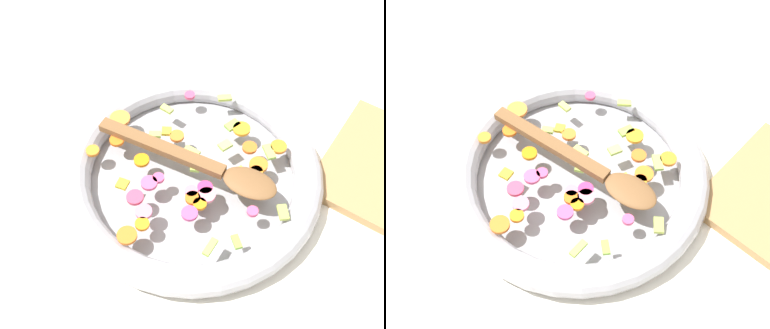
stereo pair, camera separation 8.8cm
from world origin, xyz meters
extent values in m
plane|color=silver|center=(0.00, 0.00, 0.00)|extent=(4.00, 4.00, 0.00)
cylinder|color=gray|center=(0.00, 0.00, 0.01)|extent=(0.39, 0.39, 0.01)
torus|color=#9E9EA5|center=(0.00, 0.00, 0.03)|extent=(0.44, 0.44, 0.05)
cylinder|color=orange|center=(0.06, 0.05, 0.05)|extent=(0.02, 0.02, 0.01)
cylinder|color=orange|center=(0.14, 0.00, 0.05)|extent=(0.03, 0.03, 0.01)
cylinder|color=orange|center=(0.17, -0.01, 0.05)|extent=(0.04, 0.04, 0.01)
cylinder|color=orange|center=(-0.11, 0.03, 0.05)|extent=(0.03, 0.03, 0.01)
cylinder|color=orange|center=(-0.06, 0.09, 0.05)|extent=(0.03, 0.03, 0.01)
cylinder|color=orange|center=(-0.01, -0.16, 0.05)|extent=(0.04, 0.04, 0.01)
cylinder|color=orange|center=(0.03, -0.13, 0.05)|extent=(0.03, 0.03, 0.01)
cylinder|color=orange|center=(-0.04, 0.10, 0.05)|extent=(0.02, 0.02, 0.01)
cylinder|color=orange|center=(0.04, -0.07, 0.05)|extent=(0.03, 0.03, 0.01)
cylinder|color=orange|center=(0.07, -0.15, 0.05)|extent=(0.02, 0.02, 0.01)
cylinder|color=orange|center=(-0.03, -0.05, 0.05)|extent=(0.03, 0.03, 0.01)
cylinder|color=orange|center=(0.06, 0.04, 0.05)|extent=(0.03, 0.03, 0.01)
cylinder|color=orange|center=(-0.08, 0.06, 0.05)|extent=(0.03, 0.03, 0.01)
cylinder|color=orange|center=(-0.11, 0.10, 0.05)|extent=(0.04, 0.04, 0.01)
cube|color=#81B43D|center=(0.08, 0.14, 0.05)|extent=(0.02, 0.02, 0.01)
cube|color=#B4D95D|center=(-0.06, 0.03, 0.05)|extent=(0.03, 0.02, 0.01)
cube|color=#8DC246|center=(-0.11, 0.01, 0.05)|extent=(0.03, 0.02, 0.01)
cube|color=#A7CC4B|center=(0.11, 0.11, 0.05)|extent=(0.03, 0.01, 0.01)
cube|color=#99C94F|center=(-0.09, 0.09, 0.05)|extent=(0.03, 0.03, 0.01)
cube|color=#A2C44F|center=(-0.02, -0.09, 0.05)|extent=(0.02, 0.02, 0.01)
cube|color=#BDDA50|center=(-0.16, -0.03, 0.05)|extent=(0.03, 0.03, 0.01)
cube|color=#B5CA53|center=(-0.02, -0.01, 0.05)|extent=(0.01, 0.03, 0.01)
cube|color=#98C248|center=(0.00, 0.01, 0.05)|extent=(0.03, 0.03, 0.01)
cube|color=#BCD356|center=(-0.07, -0.10, 0.05)|extent=(0.01, 0.02, 0.01)
cube|color=#A7BB48|center=(0.00, 0.17, 0.05)|extent=(0.03, 0.03, 0.01)
cylinder|color=#D82F6C|center=(0.03, 0.04, 0.05)|extent=(0.03, 0.03, 0.01)
cylinder|color=#DC6C87|center=(0.05, 0.03, 0.05)|extent=(0.03, 0.03, 0.01)
cylinder|color=#D14066|center=(-0.13, -0.09, 0.05)|extent=(0.02, 0.02, 0.01)
cylinder|color=#DE4C7D|center=(0.07, -0.04, 0.05)|extent=(0.04, 0.04, 0.01)
cylinder|color=#DD4678|center=(0.05, -0.03, 0.05)|extent=(0.02, 0.02, 0.01)
cylinder|color=pink|center=(0.04, 0.05, 0.05)|extent=(0.04, 0.04, 0.01)
cylinder|color=#E34877|center=(0.02, 0.13, 0.05)|extent=(0.02, 0.02, 0.01)
cylinder|color=#D53E5D|center=(0.10, -0.04, 0.05)|extent=(0.04, 0.04, 0.01)
cylinder|color=pink|center=(0.12, -0.01, 0.05)|extent=(0.04, 0.04, 0.01)
cylinder|color=#CF4687|center=(0.08, 0.05, 0.05)|extent=(0.03, 0.03, 0.01)
cube|color=yellow|center=(-0.03, 0.08, 0.05)|extent=(0.02, 0.02, 0.01)
cube|color=yellow|center=(-0.03, -0.07, 0.05)|extent=(0.02, 0.02, 0.01)
cube|color=gold|center=(0.10, -0.07, 0.05)|extent=(0.02, 0.02, 0.01)
cube|color=brown|center=(0.01, -0.06, 0.06)|extent=(0.05, 0.23, 0.01)
ellipsoid|color=brown|center=(-0.01, 0.10, 0.06)|extent=(0.07, 0.10, 0.01)
cube|color=#9E7547|center=(-0.20, 0.27, 0.01)|extent=(0.24, 0.19, 0.02)
camera|label=1|loc=(0.43, 0.29, 0.77)|focal=50.00mm
camera|label=2|loc=(0.38, 0.36, 0.77)|focal=50.00mm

